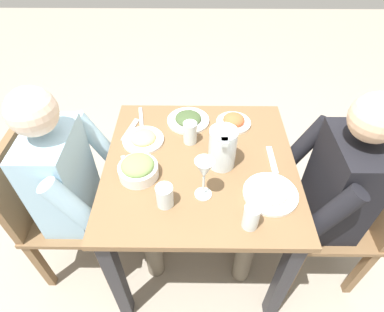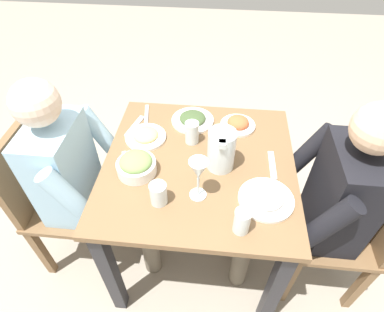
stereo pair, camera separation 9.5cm
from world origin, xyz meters
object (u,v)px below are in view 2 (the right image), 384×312
(salad_bowl, at_px, (136,165))
(plate_fries, at_px, (146,136))
(dining_table, at_px, (199,182))
(plate_rice_curry, at_px, (238,124))
(diner_near, at_px, (316,202))
(chair_far, at_px, (54,196))
(chair_near, at_px, (352,225))
(plate_dolmas, at_px, (193,119))
(water_glass_far_left, at_px, (158,194))
(wine_glass, at_px, (198,172))
(water_glass_by_pitcher, at_px, (192,133))
(water_pitcher, at_px, (221,150))
(plate_yoghurt, at_px, (266,198))
(water_glass_near_left, at_px, (242,221))
(diner_far, at_px, (86,180))

(salad_bowl, height_order, plate_fries, salad_bowl)
(dining_table, height_order, plate_rice_curry, plate_rice_curry)
(salad_bowl, bearing_deg, diner_near, -90.22)
(chair_far, distance_m, diner_near, 1.28)
(plate_rice_curry, bearing_deg, chair_near, -122.48)
(salad_bowl, distance_m, plate_fries, 0.22)
(dining_table, height_order, plate_dolmas, plate_dolmas)
(plate_rice_curry, bearing_deg, salad_bowl, 129.16)
(dining_table, relative_size, water_glass_far_left, 8.78)
(plate_fries, height_order, wine_glass, wine_glass)
(water_glass_by_pitcher, bearing_deg, water_pitcher, -136.05)
(chair_near, distance_m, water_pitcher, 0.74)
(salad_bowl, relative_size, wine_glass, 0.87)
(chair_near, bearing_deg, plate_rice_curry, 57.52)
(chair_near, bearing_deg, diner_near, 90.00)
(plate_yoghurt, distance_m, wine_glass, 0.30)
(diner_near, xyz_separation_m, plate_yoghurt, (-0.10, 0.25, 0.13))
(water_glass_by_pitcher, distance_m, water_glass_near_left, 0.52)
(plate_dolmas, height_order, plate_rice_curry, plate_rice_curry)
(water_pitcher, xyz_separation_m, water_glass_by_pitcher, (0.15, 0.14, -0.04))
(water_pitcher, height_order, water_glass_far_left, water_pitcher)
(salad_bowl, height_order, plate_yoghurt, salad_bowl)
(water_glass_by_pitcher, bearing_deg, plate_dolmas, 4.54)
(salad_bowl, bearing_deg, plate_yoghurt, -100.59)
(plate_rice_curry, xyz_separation_m, plate_fries, (-0.14, 0.45, -0.00))
(diner_far, height_order, water_pitcher, diner_far)
(plate_fries, bearing_deg, salad_bowl, -177.78)
(chair_far, xyz_separation_m, salad_bowl, (-0.02, -0.47, 0.30))
(water_pitcher, bearing_deg, diner_far, 94.94)
(dining_table, height_order, chair_far, chair_far)
(dining_table, xyz_separation_m, water_glass_by_pitcher, (0.14, 0.05, 0.19))
(plate_fries, height_order, water_glass_near_left, water_glass_near_left)
(water_glass_by_pitcher, bearing_deg, chair_far, 106.20)
(chair_far, bearing_deg, chair_near, -90.90)
(chair_far, height_order, water_pitcher, water_pitcher)
(chair_near, relative_size, chair_far, 1.00)
(diner_near, distance_m, wine_glass, 0.59)
(salad_bowl, distance_m, water_glass_by_pitcher, 0.31)
(water_pitcher, height_order, plate_rice_curry, water_pitcher)
(water_glass_by_pitcher, height_order, water_glass_near_left, water_glass_by_pitcher)
(diner_far, relative_size, water_glass_near_left, 10.95)
(plate_dolmas, distance_m, plate_rice_curry, 0.23)
(dining_table, distance_m, diner_near, 0.54)
(water_pitcher, relative_size, plate_dolmas, 0.88)
(chair_near, bearing_deg, dining_table, 83.25)
(chair_near, bearing_deg, water_pitcher, 83.15)
(chair_far, distance_m, salad_bowl, 0.56)
(diner_near, relative_size, plate_dolmas, 5.41)
(water_pitcher, relative_size, water_glass_by_pitcher, 1.71)
(plate_rice_curry, bearing_deg, wine_glass, 160.65)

